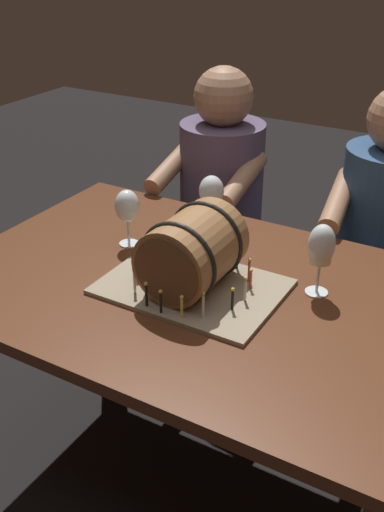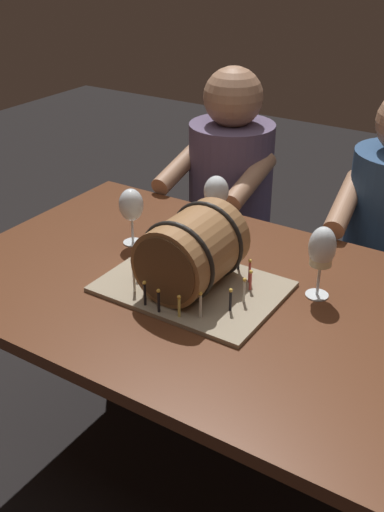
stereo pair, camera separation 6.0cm
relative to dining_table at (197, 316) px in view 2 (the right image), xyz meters
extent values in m
plane|color=black|center=(0.00, 0.00, -0.64)|extent=(8.00, 8.00, 0.00)
cube|color=#562D19|center=(0.00, 0.00, 0.09)|extent=(1.39, 0.92, 0.03)
cube|color=#562D19|center=(-0.63, 0.40, -0.28)|extent=(0.07, 0.07, 0.70)
cube|color=gray|center=(0.00, -0.03, 0.11)|extent=(0.47, 0.34, 0.01)
cylinder|color=olive|center=(0.00, -0.03, 0.22)|extent=(0.21, 0.26, 0.21)
cylinder|color=brown|center=(0.00, -0.16, 0.22)|extent=(0.18, 0.00, 0.18)
cylinder|color=brown|center=(0.00, 0.10, 0.22)|extent=(0.18, 0.00, 0.18)
torus|color=black|center=(0.00, -0.10, 0.22)|extent=(0.22, 0.01, 0.22)
torus|color=black|center=(0.00, 0.05, 0.22)|extent=(0.22, 0.01, 0.22)
cylinder|color=silver|center=(0.16, -0.02, 0.15)|extent=(0.01, 0.01, 0.06)
sphere|color=#F9C64C|center=(0.16, -0.02, 0.18)|extent=(0.01, 0.01, 0.01)
cylinder|color=#D64C47|center=(0.14, 0.04, 0.14)|extent=(0.01, 0.01, 0.05)
sphere|color=#F9C64C|center=(0.14, 0.04, 0.17)|extent=(0.01, 0.01, 0.01)
cylinder|color=#D64C47|center=(0.12, 0.07, 0.15)|extent=(0.01, 0.01, 0.06)
sphere|color=#F9C64C|center=(0.12, 0.07, 0.18)|extent=(0.01, 0.01, 0.01)
cylinder|color=black|center=(0.06, 0.11, 0.15)|extent=(0.01, 0.01, 0.06)
sphere|color=#F9C64C|center=(0.06, 0.11, 0.18)|extent=(0.01, 0.01, 0.01)
cylinder|color=black|center=(0.01, 0.13, 0.14)|extent=(0.01, 0.01, 0.05)
sphere|color=#F9C64C|center=(0.01, 0.13, 0.18)|extent=(0.01, 0.01, 0.01)
cylinder|color=black|center=(-0.05, 0.12, 0.15)|extent=(0.01, 0.01, 0.06)
sphere|color=#F9C64C|center=(-0.05, 0.12, 0.18)|extent=(0.01, 0.01, 0.01)
cylinder|color=black|center=(-0.10, 0.09, 0.15)|extent=(0.01, 0.01, 0.06)
sphere|color=#F9C64C|center=(-0.10, 0.09, 0.18)|extent=(0.01, 0.01, 0.01)
cylinder|color=#D64C47|center=(-0.15, 0.03, 0.14)|extent=(0.01, 0.01, 0.05)
sphere|color=#F9C64C|center=(-0.15, 0.03, 0.17)|extent=(0.01, 0.01, 0.01)
cylinder|color=silver|center=(-0.16, -0.02, 0.14)|extent=(0.01, 0.01, 0.05)
sphere|color=#F9C64C|center=(-0.16, -0.02, 0.18)|extent=(0.01, 0.01, 0.01)
cylinder|color=black|center=(-0.15, -0.07, 0.15)|extent=(0.01, 0.01, 0.06)
sphere|color=#F9C64C|center=(-0.15, -0.07, 0.18)|extent=(0.01, 0.01, 0.01)
cylinder|color=silver|center=(-0.11, -0.14, 0.15)|extent=(0.01, 0.01, 0.06)
sphere|color=#F9C64C|center=(-0.11, -0.14, 0.19)|extent=(0.01, 0.01, 0.01)
cylinder|color=black|center=(-0.05, -0.17, 0.15)|extent=(0.01, 0.01, 0.06)
sphere|color=#F9C64C|center=(-0.05, -0.17, 0.18)|extent=(0.01, 0.01, 0.01)
cylinder|color=black|center=(0.00, -0.18, 0.14)|extent=(0.01, 0.01, 0.06)
sphere|color=#F9C64C|center=(0.00, -0.18, 0.18)|extent=(0.01, 0.01, 0.01)
cylinder|color=#EAD666|center=(0.05, -0.17, 0.14)|extent=(0.01, 0.01, 0.05)
sphere|color=#F9C64C|center=(0.05, -0.17, 0.17)|extent=(0.01, 0.01, 0.01)
cylinder|color=silver|center=(0.10, -0.14, 0.15)|extent=(0.01, 0.01, 0.06)
sphere|color=#F9C64C|center=(0.10, -0.14, 0.18)|extent=(0.01, 0.01, 0.01)
cylinder|color=black|center=(0.15, -0.08, 0.14)|extent=(0.01, 0.01, 0.05)
sphere|color=#F9C64C|center=(0.15, -0.08, 0.18)|extent=(0.01, 0.01, 0.01)
cylinder|color=white|center=(-0.30, 0.10, 0.11)|extent=(0.06, 0.06, 0.00)
cylinder|color=white|center=(-0.30, 0.10, 0.15)|extent=(0.01, 0.01, 0.07)
ellipsoid|color=white|center=(-0.30, 0.10, 0.23)|extent=(0.07, 0.07, 0.10)
cylinder|color=white|center=(-0.13, 0.31, 0.11)|extent=(0.06, 0.06, 0.00)
cylinder|color=white|center=(-0.13, 0.31, 0.15)|extent=(0.01, 0.01, 0.09)
ellipsoid|color=white|center=(-0.13, 0.31, 0.24)|extent=(0.08, 0.08, 0.10)
cylinder|color=pink|center=(-0.13, 0.31, 0.22)|extent=(0.06, 0.06, 0.04)
cylinder|color=white|center=(0.30, 0.12, 0.11)|extent=(0.06, 0.06, 0.00)
cylinder|color=white|center=(0.30, 0.12, 0.15)|extent=(0.01, 0.01, 0.09)
ellipsoid|color=white|center=(0.30, 0.12, 0.25)|extent=(0.07, 0.07, 0.11)
cylinder|color=beige|center=(0.30, 0.12, 0.21)|extent=(0.06, 0.06, 0.03)
cube|color=#372D40|center=(-0.32, 0.75, -0.41)|extent=(0.34, 0.32, 0.45)
cylinder|color=#5B4C6B|center=(-0.32, 0.75, 0.07)|extent=(0.34, 0.34, 0.50)
sphere|color=#A87A5B|center=(-0.32, 0.75, 0.42)|extent=(0.22, 0.22, 0.22)
cylinder|color=#A87A5B|center=(-0.17, 0.62, 0.17)|extent=(0.08, 0.31, 0.14)
cylinder|color=#A87A5B|center=(-0.46, 0.60, 0.17)|extent=(0.08, 0.31, 0.14)
cube|color=#1B2D46|center=(0.32, 0.75, -0.41)|extent=(0.34, 0.32, 0.45)
cylinder|color=#A87A5B|center=(0.19, 0.59, 0.17)|extent=(0.11, 0.31, 0.14)
camera|label=1|loc=(0.71, -1.25, 0.97)|focal=43.22mm
camera|label=2|loc=(0.76, -1.22, 0.97)|focal=43.22mm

